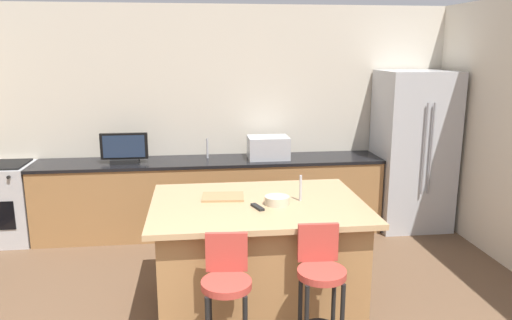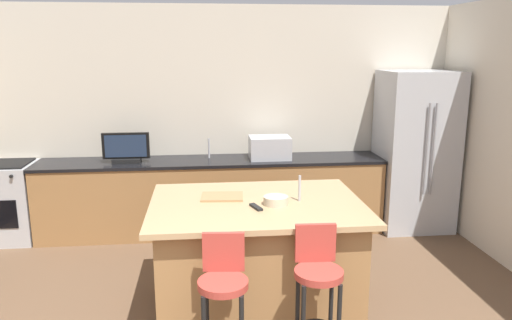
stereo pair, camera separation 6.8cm
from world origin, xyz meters
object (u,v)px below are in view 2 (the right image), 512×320
object	(u,v)px
refrigerator	(415,151)
fruit_bowl	(276,200)
tv_remote	(256,207)
range_oven	(4,202)
cutting_board	(222,197)
bar_stool_right	(318,283)
bar_stool_left	(223,293)
kitchen_island	(257,253)
tv_monitor	(126,149)
microwave	(270,148)

from	to	relation	value
refrigerator	fruit_bowl	world-z (taller)	refrigerator
refrigerator	tv_remote	xyz separation A→B (m)	(-2.15, -1.88, -0.02)
refrigerator	range_oven	distance (m)	4.90
tv_remote	cutting_board	xyz separation A→B (m)	(-0.26, 0.32, -0.00)
refrigerator	bar_stool_right	world-z (taller)	refrigerator
bar_stool_right	tv_remote	size ratio (longest dim) A/B	5.75
refrigerator	cutting_board	bearing A→B (deg)	-147.03
refrigerator	fruit_bowl	distance (m)	2.68
fruit_bowl	refrigerator	bearing A→B (deg)	42.30
refrigerator	bar_stool_left	size ratio (longest dim) A/B	2.01
range_oven	kitchen_island	bearing A→B (deg)	-33.09
refrigerator	tv_monitor	distance (m)	3.45
kitchen_island	cutting_board	distance (m)	0.56
cutting_board	refrigerator	bearing A→B (deg)	32.97
range_oven	fruit_bowl	size ratio (longest dim) A/B	4.50
tv_remote	refrigerator	bearing A→B (deg)	21.71
tv_remote	cutting_board	bearing A→B (deg)	109.99
microwave	tv_monitor	distance (m)	1.67
bar_stool_left	tv_remote	size ratio (longest dim) A/B	5.63
refrigerator	tv_remote	bearing A→B (deg)	-138.86
microwave	bar_stool_left	bearing A→B (deg)	-104.20
refrigerator	tv_monitor	xyz separation A→B (m)	(-3.45, 0.01, 0.09)
bar_stool_left	fruit_bowl	world-z (taller)	fruit_bowl
microwave	cutting_board	distance (m)	1.75
range_oven	fruit_bowl	distance (m)	3.48
bar_stool_left	cutting_board	size ratio (longest dim) A/B	2.70
range_oven	fruit_bowl	world-z (taller)	fruit_bowl
range_oven	tv_remote	bearing A→B (deg)	-35.54
refrigerator	cutting_board	distance (m)	2.88
refrigerator	range_oven	xyz separation A→B (m)	(-4.87, 0.06, -0.51)
tv_monitor	refrigerator	bearing A→B (deg)	-0.19
kitchen_island	tv_remote	size ratio (longest dim) A/B	10.41
range_oven	bar_stool_left	distance (m)	3.58
bar_stool_left	tv_remote	xyz separation A→B (m)	(0.30, 0.70, 0.37)
bar_stool_left	bar_stool_right	xyz separation A→B (m)	(0.66, 0.04, 0.01)
bar_stool_left	bar_stool_right	size ratio (longest dim) A/B	0.98
microwave	cutting_board	xyz separation A→B (m)	(-0.63, -1.63, -0.09)
refrigerator	range_oven	bearing A→B (deg)	179.27
tv_monitor	bar_stool_right	bearing A→B (deg)	-56.95
tv_monitor	cutting_board	size ratio (longest dim) A/B	1.49
refrigerator	tv_remote	world-z (taller)	refrigerator
refrigerator	bar_stool_left	distance (m)	3.58
bar_stool_right	bar_stool_left	bearing A→B (deg)	-173.99
refrigerator	microwave	bearing A→B (deg)	177.97
refrigerator	cutting_board	world-z (taller)	refrigerator
microwave	tv_monitor	bearing A→B (deg)	-178.22
cutting_board	fruit_bowl	bearing A→B (deg)	-28.88
kitchen_island	bar_stool_right	distance (m)	0.89
fruit_bowl	tv_remote	xyz separation A→B (m)	(-0.17, -0.08, -0.03)
bar_stool_left	tv_monitor	bearing A→B (deg)	115.88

